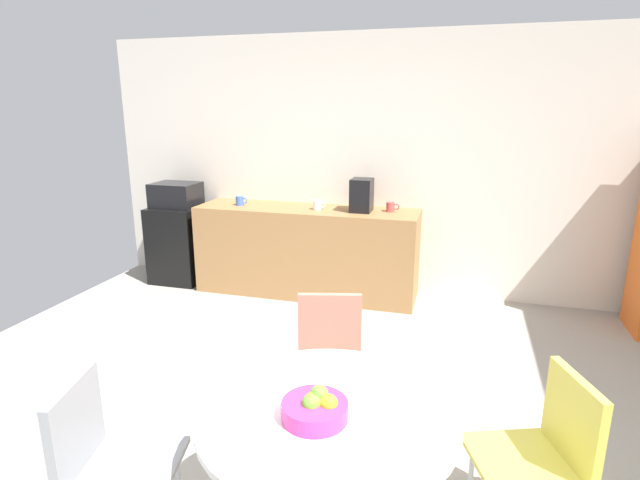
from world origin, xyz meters
name	(u,v)px	position (x,y,z in m)	size (l,w,h in m)	color
ground_plane	(289,479)	(0.00, 0.00, 0.00)	(6.00, 6.00, 0.00)	#9E998E
wall_back	(385,167)	(0.00, 3.00, 1.30)	(6.00, 0.10, 2.60)	silver
counter_block	(307,251)	(-0.73, 2.65, 0.45)	(2.26, 0.60, 0.90)	#9E7042
mini_fridge	(180,244)	(-2.21, 2.65, 0.42)	(0.54, 0.54, 0.84)	black
microwave	(176,195)	(-2.21, 2.65, 0.97)	(0.48, 0.38, 0.26)	black
round_table	(327,443)	(0.32, -0.42, 0.59)	(1.04, 1.04, 0.74)	silver
chair_coral	(329,349)	(0.09, 0.49, 0.52)	(0.51, 0.51, 0.83)	silver
chair_gray	(101,451)	(-0.59, -0.64, 0.52)	(0.51, 0.51, 0.83)	silver
chair_yellow	(549,445)	(1.19, -0.09, 0.52)	(0.54, 0.54, 0.83)	silver
fruit_bowl	(315,408)	(0.29, -0.48, 0.79)	(0.26, 0.26, 0.13)	#D8338C
mug_white	(240,201)	(-1.44, 2.61, 0.95)	(0.13, 0.08, 0.09)	#3F66BF
mug_green	(391,207)	(0.11, 2.71, 0.95)	(0.13, 0.08, 0.09)	#D84C4C
mug_red	(317,205)	(-0.60, 2.61, 0.95)	(0.13, 0.08, 0.09)	white
coffee_maker	(362,195)	(-0.17, 2.65, 1.06)	(0.20, 0.24, 0.32)	black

